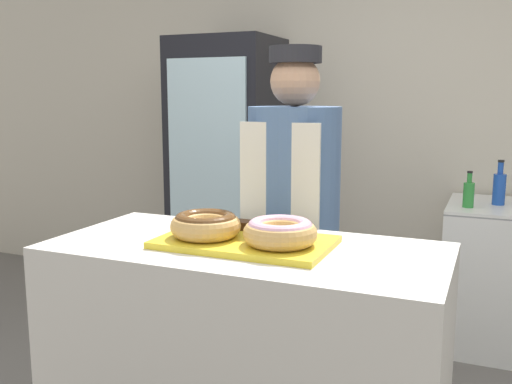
# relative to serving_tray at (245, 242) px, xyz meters

# --- Properties ---
(wall_back) EXTENTS (8.00, 0.06, 2.70)m
(wall_back) POSITION_rel_serving_tray_xyz_m (0.00, 2.13, 0.39)
(wall_back) COLOR beige
(wall_back) RESTS_ON ground_plane
(display_counter) EXTENTS (1.43, 0.68, 0.95)m
(display_counter) POSITION_rel_serving_tray_xyz_m (0.00, 0.00, -0.49)
(display_counter) COLOR beige
(display_counter) RESTS_ON ground_plane
(serving_tray) EXTENTS (0.62, 0.37, 0.02)m
(serving_tray) POSITION_rel_serving_tray_xyz_m (0.00, 0.00, 0.00)
(serving_tray) COLOR yellow
(serving_tray) RESTS_ON display_counter
(donut_chocolate_glaze) EXTENTS (0.26, 0.26, 0.09)m
(donut_chocolate_glaze) POSITION_rel_serving_tray_xyz_m (-0.15, -0.03, 0.06)
(donut_chocolate_glaze) COLOR tan
(donut_chocolate_glaze) RESTS_ON serving_tray
(donut_light_glaze) EXTENTS (0.26, 0.26, 0.09)m
(donut_light_glaze) POSITION_rel_serving_tray_xyz_m (0.15, -0.03, 0.06)
(donut_light_glaze) COLOR tan
(donut_light_glaze) RESTS_ON serving_tray
(brownie_back_left) EXTENTS (0.07, 0.07, 0.03)m
(brownie_back_left) POSITION_rel_serving_tray_xyz_m (-0.08, 0.14, 0.03)
(brownie_back_left) COLOR #382111
(brownie_back_left) RESTS_ON serving_tray
(brownie_back_right) EXTENTS (0.07, 0.07, 0.03)m
(brownie_back_right) POSITION_rel_serving_tray_xyz_m (0.08, 0.14, 0.03)
(brownie_back_right) COLOR #382111
(brownie_back_right) RESTS_ON serving_tray
(baker_person) EXTENTS (0.42, 0.42, 1.70)m
(baker_person) POSITION_rel_serving_tray_xyz_m (-0.03, 0.60, -0.08)
(baker_person) COLOR #4C4C51
(baker_person) RESTS_ON ground_plane
(beverage_fridge) EXTENTS (0.68, 0.62, 1.87)m
(beverage_fridge) POSITION_rel_serving_tray_xyz_m (-0.90, 1.73, -0.03)
(beverage_fridge) COLOR black
(beverage_fridge) RESTS_ON ground_plane
(bottle_green) EXTENTS (0.06, 0.06, 0.21)m
(bottle_green) POSITION_rel_serving_tray_xyz_m (0.69, 1.58, -0.03)
(bottle_green) COLOR #2D8C38
(bottle_green) RESTS_ON chest_freezer
(bottle_blue) EXTENTS (0.07, 0.07, 0.26)m
(bottle_blue) POSITION_rel_serving_tray_xyz_m (0.85, 1.73, -0.00)
(bottle_blue) COLOR #1E4CB2
(bottle_blue) RESTS_ON chest_freezer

